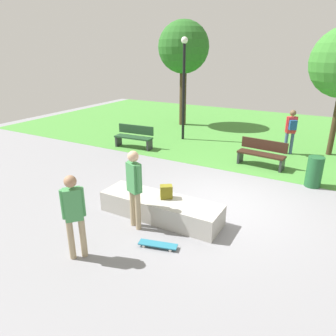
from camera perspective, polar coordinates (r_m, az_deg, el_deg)
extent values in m
plane|color=gray|center=(8.29, 10.55, -6.59)|extent=(28.00, 28.00, 0.00)
cube|color=#478C38|center=(15.82, 20.43, 5.74)|extent=(26.60, 11.67, 0.01)
cube|color=#A8A59E|center=(7.45, -1.40, -7.36)|extent=(2.97, 0.87, 0.50)
cube|color=olive|center=(7.29, -0.32, -4.41)|extent=(0.34, 0.33, 0.32)
cylinder|color=tan|center=(6.29, -17.42, -12.46)|extent=(0.12, 0.12, 0.83)
cylinder|color=tan|center=(6.29, -15.39, -12.22)|extent=(0.12, 0.12, 0.83)
cube|color=#3F8C4C|center=(5.93, -17.11, -6.42)|extent=(0.36, 0.37, 0.62)
cylinder|color=#3F8C4C|center=(5.92, -18.78, -6.39)|extent=(0.09, 0.09, 0.57)
cylinder|color=#3F8C4C|center=(5.92, -15.50, -6.01)|extent=(0.09, 0.09, 0.57)
sphere|color=#9E7556|center=(5.74, -17.59, -2.38)|extent=(0.23, 0.23, 0.23)
cylinder|color=tan|center=(7.09, -6.53, -7.28)|extent=(0.12, 0.12, 0.88)
cylinder|color=tan|center=(6.93, -5.54, -7.96)|extent=(0.12, 0.12, 0.88)
cube|color=#3F8C4C|center=(6.68, -6.29, -1.77)|extent=(0.37, 0.31, 0.66)
cylinder|color=#3F8C4C|center=(6.80, -7.07, -1.13)|extent=(0.09, 0.09, 0.61)
cylinder|color=#3F8C4C|center=(6.54, -5.49, -2.00)|extent=(0.09, 0.09, 0.61)
sphere|color=tan|center=(6.51, -6.45, 2.15)|extent=(0.24, 0.24, 0.24)
cube|color=teal|center=(6.50, -1.88, -13.88)|extent=(0.82, 0.39, 0.02)
cylinder|color=silver|center=(6.53, -4.51, -14.17)|extent=(0.06, 0.04, 0.06)
cylinder|color=silver|center=(6.66, -4.05, -13.41)|extent=(0.06, 0.04, 0.06)
cylinder|color=silver|center=(6.40, 0.40, -14.94)|extent=(0.06, 0.04, 0.06)
cylinder|color=silver|center=(6.52, 0.76, -14.15)|extent=(0.06, 0.04, 0.06)
cube|color=#331E14|center=(11.05, 16.77, 2.44)|extent=(1.64, 0.61, 0.06)
cube|color=#331E14|center=(11.17, 17.30, 4.09)|extent=(1.60, 0.24, 0.36)
cube|color=#2D2D33|center=(10.93, 20.27, 0.57)|extent=(0.12, 0.40, 0.45)
cube|color=#2D2D33|center=(11.36, 13.18, 2.08)|extent=(0.12, 0.40, 0.45)
cube|color=#1E4223|center=(12.77, -6.39, 5.64)|extent=(1.63, 0.57, 0.06)
cube|color=#1E4223|center=(12.89, -5.94, 7.08)|extent=(1.60, 0.19, 0.36)
cube|color=#2D2D33|center=(12.48, -3.43, 4.30)|extent=(0.11, 0.40, 0.45)
cube|color=#2D2D33|center=(13.22, -9.10, 5.01)|extent=(0.11, 0.40, 0.45)
cylinder|color=#42301E|center=(16.77, 2.76, 13.32)|extent=(0.35, 0.35, 3.17)
sphere|color=#286623|center=(16.63, 2.90, 21.39)|extent=(2.57, 2.57, 2.57)
cylinder|color=#42301E|center=(13.21, 28.41, 7.68)|extent=(0.20, 0.20, 2.65)
cylinder|color=black|center=(13.77, 2.89, 13.51)|extent=(0.12, 0.12, 4.04)
sphere|color=silver|center=(13.66, 3.06, 22.46)|extent=(0.28, 0.28, 0.28)
cylinder|color=#1E592D|center=(9.99, 25.36, -0.63)|extent=(0.45, 0.45, 0.91)
cylinder|color=#3F5184|center=(12.80, 20.88, 4.25)|extent=(0.12, 0.12, 0.83)
cylinder|color=#3F5184|center=(12.87, 21.81, 4.21)|extent=(0.12, 0.12, 0.83)
cube|color=red|center=(12.66, 21.78, 7.38)|extent=(0.38, 0.32, 0.62)
cylinder|color=red|center=(12.60, 21.06, 7.54)|extent=(0.09, 0.09, 0.57)
cylinder|color=red|center=(12.71, 22.52, 7.45)|extent=(0.09, 0.09, 0.57)
sphere|color=brown|center=(12.58, 22.05, 9.39)|extent=(0.23, 0.23, 0.23)
cube|color=#1E4C8C|center=(12.51, 22.03, 7.35)|extent=(0.30, 0.26, 0.36)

